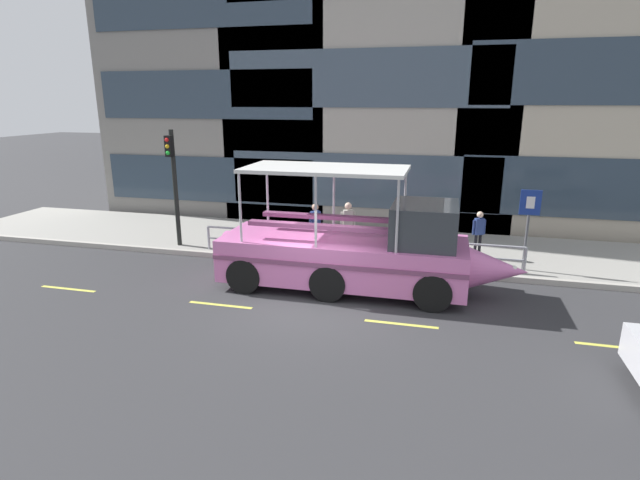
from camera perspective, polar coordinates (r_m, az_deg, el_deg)
ground_plane at (r=13.56m, az=-0.71°, el=-7.28°), size 120.00×120.00×0.00m
sidewalk at (r=18.69m, az=3.72°, el=-0.48°), size 32.00×4.80×0.18m
curb_edge at (r=16.36m, az=2.10°, el=-2.85°), size 32.00×0.18×0.18m
lane_centreline at (r=12.94m, az=-1.52°, el=-8.44°), size 25.80×0.12×0.01m
curb_guardrail at (r=16.39m, az=4.00°, el=-0.40°), size 10.57×0.09×0.85m
traffic_light_pole at (r=18.39m, az=-16.36°, el=6.92°), size 0.24×0.46×4.13m
parking_sign at (r=16.41m, az=22.71°, el=2.52°), size 0.60×0.12×2.52m
duck_tour_boat at (r=14.30m, az=4.62°, el=-1.35°), size 8.68×2.55×3.49m
pedestrian_near_bow at (r=17.45m, az=17.66°, el=1.13°), size 0.42×0.27×1.56m
pedestrian_mid_left at (r=17.16m, az=3.21°, el=2.02°), size 0.48×0.29×1.75m
pedestrian_mid_right at (r=17.19m, az=-0.55°, el=1.95°), size 0.33×0.41×1.70m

